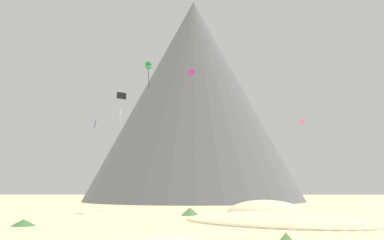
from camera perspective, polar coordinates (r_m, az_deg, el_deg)
ground_plane at (r=27.24m, az=-2.44°, el=-16.83°), size 400.00×400.00×0.00m
dune_foreground_left at (r=40.96m, az=11.93°, el=-14.31°), size 23.99×22.99×1.95m
dune_foreground_right at (r=52.97m, az=10.61°, el=-13.31°), size 12.33×15.16×3.74m
bush_low_patch at (r=24.44m, az=13.48°, el=-16.43°), size 1.53×1.53×0.79m
bush_near_right at (r=39.51m, az=-23.21°, el=-13.48°), size 2.44×2.44×0.58m
bush_far_left at (r=50.37m, az=-0.28°, el=-13.09°), size 3.01×3.01×0.99m
bush_near_left at (r=43.31m, az=10.28°, el=-13.54°), size 2.18×2.18×0.87m
bush_mid_center at (r=37.36m, az=15.67°, el=-14.22°), size 2.09×2.09×0.50m
rock_massif at (r=111.12m, az=-0.25°, el=2.43°), size 75.61×75.61×57.50m
kite_indigo_low at (r=53.66m, az=-13.84°, el=-0.63°), size 0.44×0.98×1.24m
kite_green_mid at (r=70.38m, az=-6.33°, el=7.80°), size 1.16×1.20×4.68m
kite_black_mid at (r=61.04m, az=-10.17°, el=3.47°), size 1.53×1.53×1.18m
kite_white_mid at (r=75.29m, az=-10.28°, el=0.96°), size 0.34×0.98×3.29m
kite_magenta_high at (r=85.33m, az=-0.12°, el=6.98°), size 1.56×1.53×3.48m
kite_pink_low at (r=57.57m, az=15.61°, el=-0.25°), size 1.02×0.67×0.88m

